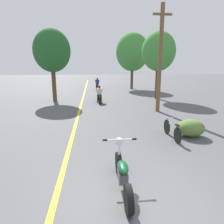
# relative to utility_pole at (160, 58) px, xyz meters

# --- Properties ---
(ground_plane) EXTENTS (120.00, 120.00, 0.00)m
(ground_plane) POSITION_rel_utility_pole_xyz_m (-3.16, -8.34, -3.19)
(ground_plane) COLOR #515154
(lane_stripe_center) EXTENTS (0.14, 48.00, 0.01)m
(lane_stripe_center) POSITION_rel_utility_pole_xyz_m (-4.86, 4.22, -3.18)
(lane_stripe_center) COLOR yellow
(lane_stripe_center) RESTS_ON ground
(utility_pole) EXTENTS (1.10, 0.24, 6.19)m
(utility_pole) POSITION_rel_utility_pole_xyz_m (0.00, 0.00, 0.00)
(utility_pole) COLOR brown
(utility_pole) RESTS_ON ground
(roadside_tree_right_near) EXTENTS (2.78, 2.50, 5.52)m
(roadside_tree_right_near) POSITION_rel_utility_pole_xyz_m (1.48, 4.81, 0.71)
(roadside_tree_right_near) COLOR #513A23
(roadside_tree_right_near) RESTS_ON ground
(roadside_tree_right_far) EXTENTS (3.86, 3.47, 6.55)m
(roadside_tree_right_far) POSITION_rel_utility_pole_xyz_m (0.78, 12.27, 1.13)
(roadside_tree_right_far) COLOR #513A23
(roadside_tree_right_far) RESTS_ON ground
(roadside_tree_left) EXTENTS (2.82, 2.54, 5.51)m
(roadside_tree_left) POSITION_rel_utility_pole_xyz_m (-7.03, 4.45, 0.67)
(roadside_tree_left) COLOR #513A23
(roadside_tree_left) RESTS_ON ground
(roadside_bush) EXTENTS (1.10, 0.88, 0.70)m
(roadside_bush) POSITION_rel_utility_pole_xyz_m (-0.12, -4.53, -2.84)
(roadside_bush) COLOR #5B7A38
(roadside_bush) RESTS_ON ground
(motorcycle_foreground) EXTENTS (0.84, 2.05, 1.03)m
(motorcycle_foreground) POSITION_rel_utility_pole_xyz_m (-3.37, -7.73, -2.79)
(motorcycle_foreground) COLOR black
(motorcycle_foreground) RESTS_ON ground
(motorcycle_rider_lead) EXTENTS (0.50, 2.03, 1.33)m
(motorcycle_rider_lead) POSITION_rel_utility_pole_xyz_m (-3.49, 3.36, -2.68)
(motorcycle_rider_lead) COLOR black
(motorcycle_rider_lead) RESTS_ON ground
(motorcycle_rider_far) EXTENTS (0.50, 1.99, 1.38)m
(motorcycle_rider_far) POSITION_rel_utility_pole_xyz_m (-3.41, 12.08, -2.67)
(motorcycle_rider_far) COLOR black
(motorcycle_rider_far) RESTS_ON ground
(bicycle_parked) EXTENTS (0.44, 1.67, 0.72)m
(bicycle_parked) POSITION_rel_utility_pole_xyz_m (-0.97, -4.69, -2.85)
(bicycle_parked) COLOR black
(bicycle_parked) RESTS_ON ground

